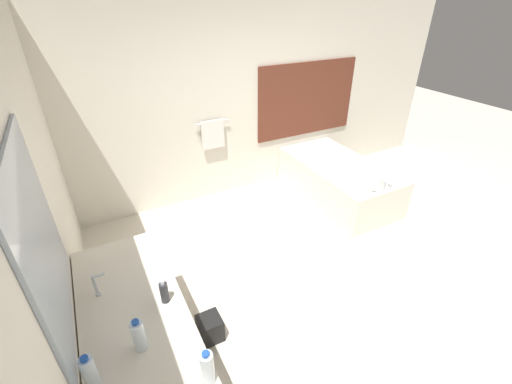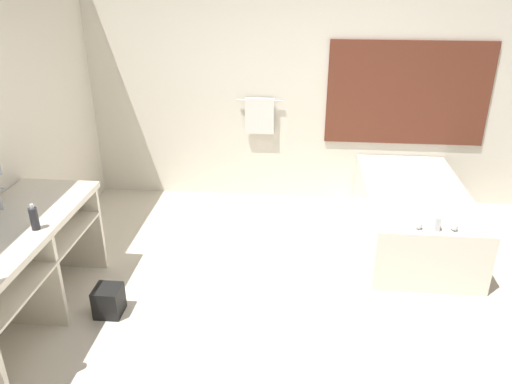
% 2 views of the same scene
% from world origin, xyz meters
% --- Properties ---
extents(ground_plane, '(16.00, 16.00, 0.00)m').
position_xyz_m(ground_plane, '(0.00, 0.00, 0.00)').
color(ground_plane, beige).
rests_on(ground_plane, ground).
extents(wall_back_with_blinds, '(7.40, 0.13, 2.70)m').
position_xyz_m(wall_back_with_blinds, '(0.04, 2.23, 1.35)').
color(wall_back_with_blinds, silver).
rests_on(wall_back_with_blinds, ground_plane).
extents(wall_left_with_mirror, '(0.08, 7.40, 2.70)m').
position_xyz_m(wall_left_with_mirror, '(-2.23, -0.01, 1.35)').
color(wall_left_with_mirror, silver).
rests_on(wall_left_with_mirror, ground_plane).
extents(vanity_counter, '(0.68, 1.64, 0.84)m').
position_xyz_m(vanity_counter, '(-1.85, -0.27, 0.62)').
color(vanity_counter, beige).
rests_on(vanity_counter, ground_plane).
extents(sink_faucet, '(0.09, 0.04, 0.18)m').
position_xyz_m(sink_faucet, '(-2.03, -0.04, 0.93)').
color(sink_faucet, silver).
rests_on(sink_faucet, vanity_counter).
extents(bathtub, '(0.94, 1.82, 0.67)m').
position_xyz_m(bathtub, '(1.28, 1.28, 0.30)').
color(bathtub, silver).
rests_on(bathtub, ground_plane).
extents(water_bottle_1, '(0.07, 0.07, 0.25)m').
position_xyz_m(water_bottle_1, '(-1.57, -0.99, 0.96)').
color(water_bottle_1, white).
rests_on(water_bottle_1, vanity_counter).
extents(water_bottle_2, '(0.07, 0.07, 0.24)m').
position_xyz_m(water_bottle_2, '(-1.85, -0.60, 0.95)').
color(water_bottle_2, white).
rests_on(water_bottle_2, vanity_counter).
extents(water_bottle_3, '(0.07, 0.07, 0.25)m').
position_xyz_m(water_bottle_3, '(-2.13, -0.72, 0.96)').
color(water_bottle_3, white).
rests_on(water_bottle_3, vanity_counter).
extents(soap_dispenser, '(0.06, 0.06, 0.19)m').
position_xyz_m(soap_dispenser, '(-1.63, -0.32, 0.93)').
color(soap_dispenser, '#28282D').
rests_on(soap_dispenser, vanity_counter).
extents(waste_bin, '(0.20, 0.20, 0.24)m').
position_xyz_m(waste_bin, '(-1.28, -0.12, 0.12)').
color(waste_bin, black).
rests_on(waste_bin, ground_plane).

